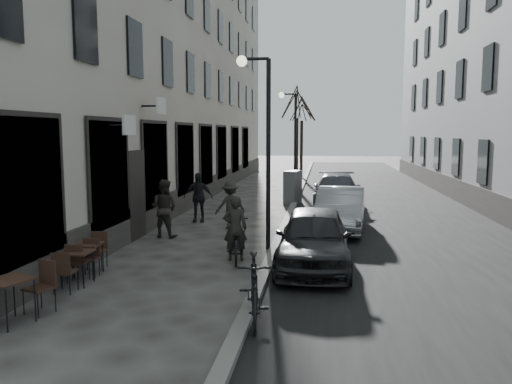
% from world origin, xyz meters
% --- Properties ---
extents(ground, '(120.00, 120.00, 0.00)m').
position_xyz_m(ground, '(0.00, 0.00, 0.00)').
color(ground, '#34312F').
rests_on(ground, ground).
extents(road, '(7.30, 60.00, 0.00)m').
position_xyz_m(road, '(3.85, 16.00, 0.00)').
color(road, black).
rests_on(road, ground).
extents(kerb, '(0.25, 60.00, 0.12)m').
position_xyz_m(kerb, '(0.20, 16.00, 0.06)').
color(kerb, slate).
rests_on(kerb, ground).
extents(building_left, '(4.00, 35.00, 16.00)m').
position_xyz_m(building_left, '(-6.00, 16.50, 8.00)').
color(building_left, '#A39789').
rests_on(building_left, ground).
extents(streetlamp_near, '(0.90, 0.28, 5.09)m').
position_xyz_m(streetlamp_near, '(-0.17, 6.00, 3.16)').
color(streetlamp_near, black).
rests_on(streetlamp_near, ground).
extents(streetlamp_far, '(0.90, 0.28, 5.09)m').
position_xyz_m(streetlamp_far, '(-0.17, 18.00, 3.16)').
color(streetlamp_far, black).
rests_on(streetlamp_far, ground).
extents(tree_near, '(2.40, 2.40, 5.70)m').
position_xyz_m(tree_near, '(-0.10, 21.00, 4.66)').
color(tree_near, black).
rests_on(tree_near, ground).
extents(tree_far, '(2.40, 2.40, 5.70)m').
position_xyz_m(tree_far, '(-0.10, 27.00, 4.66)').
color(tree_far, black).
rests_on(tree_far, ground).
extents(bistro_set_a, '(0.91, 1.57, 0.90)m').
position_xyz_m(bistro_set_a, '(-3.56, 0.18, 0.46)').
color(bistro_set_a, black).
rests_on(bistro_set_a, ground).
extents(bistro_set_b, '(0.58, 1.40, 0.82)m').
position_xyz_m(bistro_set_b, '(-3.52, 2.34, 0.42)').
color(bistro_set_b, black).
rests_on(bistro_set_b, ground).
extents(bistro_set_c, '(0.61, 1.43, 0.83)m').
position_xyz_m(bistro_set_c, '(-3.64, 3.03, 0.43)').
color(bistro_set_c, black).
rests_on(bistro_set_c, ground).
extents(utility_cabinet, '(0.79, 1.08, 1.45)m').
position_xyz_m(utility_cabinet, '(0.10, 14.70, 0.73)').
color(utility_cabinet, slate).
rests_on(utility_cabinet, ground).
extents(bicycle, '(0.98, 1.94, 0.97)m').
position_xyz_m(bicycle, '(-0.66, 4.71, 0.49)').
color(bicycle, black).
rests_on(bicycle, ground).
extents(cyclist_rider, '(0.64, 0.48, 1.59)m').
position_xyz_m(cyclist_rider, '(-0.66, 4.71, 0.80)').
color(cyclist_rider, black).
rests_on(cyclist_rider, ground).
extents(pedestrian_near, '(0.95, 0.80, 1.73)m').
position_xyz_m(pedestrian_near, '(-3.25, 7.14, 0.87)').
color(pedestrian_near, '#272421').
rests_on(pedestrian_near, ground).
extents(pedestrian_mid, '(1.15, 0.97, 1.54)m').
position_xyz_m(pedestrian_mid, '(-1.54, 8.69, 0.77)').
color(pedestrian_mid, '#282623').
rests_on(pedestrian_mid, ground).
extents(pedestrian_far, '(1.06, 0.55, 1.73)m').
position_xyz_m(pedestrian_far, '(-2.89, 9.77, 0.86)').
color(pedestrian_far, black).
rests_on(pedestrian_far, ground).
extents(car_near, '(1.67, 4.11, 1.40)m').
position_xyz_m(car_near, '(1.25, 4.30, 0.70)').
color(car_near, black).
rests_on(car_near, ground).
extents(car_mid, '(1.82, 4.25, 1.36)m').
position_xyz_m(car_mid, '(1.99, 8.91, 0.68)').
color(car_mid, '#96999F').
rests_on(car_mid, ground).
extents(car_far, '(1.95, 4.69, 1.35)m').
position_xyz_m(car_far, '(2.00, 14.09, 0.68)').
color(car_far, '#3A3C45').
rests_on(car_far, ground).
extents(moped, '(0.80, 1.90, 1.10)m').
position_xyz_m(moped, '(0.35, 0.83, 0.55)').
color(moped, black).
rests_on(moped, ground).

